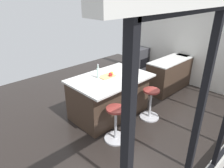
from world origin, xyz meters
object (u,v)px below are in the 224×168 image
stool_by_window (150,105)px  water_bottle (98,73)px  stool_middle (116,125)px  kitchen_island (109,96)px  oven_range (138,60)px  cutting_board (107,76)px  apple_red (111,74)px  apple_yellow (112,73)px

stool_by_window → water_bottle: water_bottle is taller
stool_middle → kitchen_island: bearing=-125.6°
oven_range → cutting_board: cutting_board is taller
stool_by_window → cutting_board: cutting_board is taller
oven_range → water_bottle: bearing=23.1°
oven_range → apple_red: apple_red is taller
oven_range → water_bottle: 3.17m
kitchen_island → apple_red: 0.53m
oven_range → kitchen_island: kitchen_island is taller
oven_range → apple_yellow: size_ratio=12.30×
apple_red → water_bottle: 0.28m
apple_red → water_bottle: size_ratio=0.27×
stool_middle → water_bottle: size_ratio=2.25×
stool_middle → apple_yellow: bearing=-129.9°
apple_yellow → water_bottle: (0.32, -0.09, 0.07)m
kitchen_island → cutting_board: size_ratio=4.85×
cutting_board → apple_red: apple_red is taller
kitchen_island → stool_by_window: 0.95m
stool_middle → water_bottle: water_bottle is taller
stool_middle → apple_yellow: size_ratio=9.94×
stool_middle → apple_yellow: apple_yellow is taller
stool_by_window → stool_middle: bearing=0.0°
oven_range → stool_middle: (3.20, 2.10, -0.10)m
stool_by_window → water_bottle: size_ratio=2.25×
cutting_board → apple_red: (-0.05, 0.07, 0.05)m
stool_middle → apple_red: 1.15m
kitchen_island → cutting_board: 0.48m
stool_by_window → cutting_board: bearing=-54.5°
kitchen_island → stool_middle: size_ratio=2.48×
stool_middle → cutting_board: (-0.52, -0.80, 0.61)m
kitchen_island → apple_red: bearing=129.3°
stool_by_window → apple_red: 1.12m
cutting_board → water_bottle: bearing=-22.6°
stool_by_window → cutting_board: 1.16m
stool_by_window → apple_red: (0.52, -0.74, 0.67)m
kitchen_island → apple_red: apple_red is taller
oven_range → apple_red: bearing=27.4°
cutting_board → apple_red: size_ratio=4.21×
water_bottle → apple_red: bearing=148.2°
stool_by_window → apple_red: bearing=-54.5°
cutting_board → stool_middle: bearing=57.0°
cutting_board → apple_yellow: (-0.14, 0.02, 0.05)m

